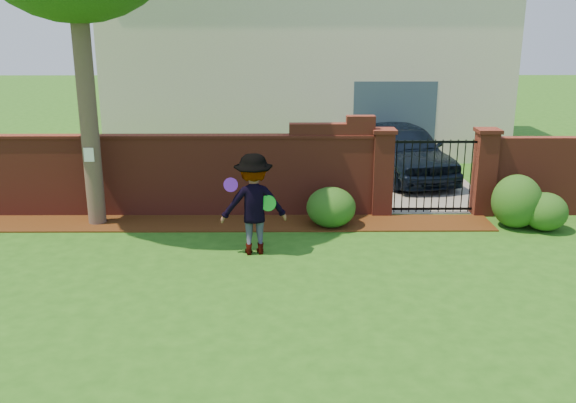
{
  "coord_description": "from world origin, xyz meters",
  "views": [
    {
      "loc": [
        0.28,
        -8.97,
        4.07
      ],
      "look_at": [
        0.36,
        1.4,
        1.05
      ],
      "focal_mm": 38.85,
      "sensor_mm": 36.0,
      "label": 1
    }
  ],
  "objects_px": {
    "car": "(407,152)",
    "man": "(254,205)",
    "frisbee_purple": "(231,185)",
    "frisbee_green": "(268,203)"
  },
  "relations": [
    {
      "from": "frisbee_purple",
      "to": "car",
      "type": "bearing_deg",
      "value": 53.08
    },
    {
      "from": "car",
      "to": "man",
      "type": "xyz_separation_m",
      "value": [
        -3.79,
        -5.44,
        0.18
      ]
    },
    {
      "from": "car",
      "to": "man",
      "type": "relative_size",
      "value": 2.36
    },
    {
      "from": "car",
      "to": "frisbee_purple",
      "type": "distance_m",
      "value": 6.99
    },
    {
      "from": "car",
      "to": "frisbee_green",
      "type": "relative_size",
      "value": 15.1
    },
    {
      "from": "man",
      "to": "frisbee_green",
      "type": "height_order",
      "value": "man"
    },
    {
      "from": "man",
      "to": "frisbee_purple",
      "type": "bearing_deg",
      "value": 9.94
    },
    {
      "from": "car",
      "to": "man",
      "type": "distance_m",
      "value": 6.64
    },
    {
      "from": "car",
      "to": "frisbee_purple",
      "type": "xyz_separation_m",
      "value": [
        -4.18,
        -5.56,
        0.58
      ]
    },
    {
      "from": "man",
      "to": "frisbee_purple",
      "type": "xyz_separation_m",
      "value": [
        -0.39,
        -0.12,
        0.4
      ]
    }
  ]
}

